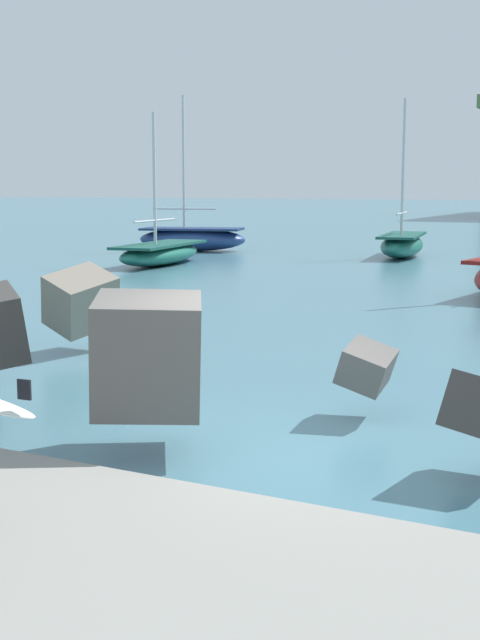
% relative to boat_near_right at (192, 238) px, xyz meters
% --- Properties ---
extents(ground_plane, '(400.00, 400.00, 0.00)m').
position_rel_boat_near_right_xyz_m(ground_plane, '(16.15, -26.11, -0.60)').
color(ground_plane, '#42707F').
extents(walkway_path, '(48.00, 4.40, 0.24)m').
position_rel_boat_near_right_xyz_m(walkway_path, '(16.15, -30.11, -0.48)').
color(walkway_path, gray).
rests_on(walkway_path, ground).
extents(breakwater_jetty, '(31.66, 6.61, 2.00)m').
position_rel_boat_near_right_xyz_m(breakwater_jetty, '(14.77, -25.24, 0.35)').
color(breakwater_jetty, '#605B56').
rests_on(breakwater_jetty, ground).
extents(boat_near_right, '(5.45, 3.41, 7.14)m').
position_rel_boat_near_right_xyz_m(boat_near_right, '(0.00, 0.00, 0.00)').
color(boat_near_right, navy).
rests_on(boat_near_right, ground).
extents(boat_mid_right, '(2.49, 5.64, 6.60)m').
position_rel_boat_near_right_xyz_m(boat_mid_right, '(9.84, 0.90, -0.04)').
color(boat_mid_right, '#1E6656').
rests_on(boat_mid_right, ground).
extents(boat_far_right, '(2.58, 6.03, 5.73)m').
position_rel_boat_near_right_xyz_m(boat_far_right, '(2.48, -6.76, -0.13)').
color(boat_far_right, '#1E6656').
rests_on(boat_far_right, ground).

